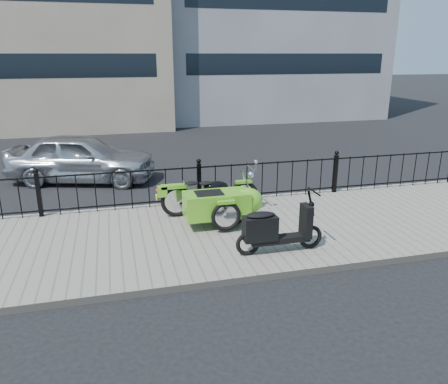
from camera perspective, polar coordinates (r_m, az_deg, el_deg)
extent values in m
plane|color=black|center=(9.20, -1.61, -4.72)|extent=(120.00, 120.00, 0.00)
cube|color=gray|center=(8.72, -0.87, -5.56)|extent=(30.00, 3.80, 0.12)
cube|color=gray|center=(10.49, -3.37, -1.51)|extent=(30.00, 0.10, 0.12)
cylinder|color=black|center=(10.09, -3.31, 3.23)|extent=(14.00, 0.04, 0.04)
cylinder|color=black|center=(10.31, -3.23, -0.81)|extent=(14.00, 0.04, 0.04)
cube|color=black|center=(10.16, -23.02, -0.38)|extent=(0.09, 0.09, 0.96)
sphere|color=black|center=(10.02, -23.38, 2.56)|extent=(0.11, 0.11, 0.11)
cube|color=black|center=(10.20, -3.27, 1.11)|extent=(0.09, 0.09, 0.96)
sphere|color=black|center=(10.06, -3.32, 4.06)|extent=(0.11, 0.11, 0.11)
cube|color=black|center=(11.37, 14.31, 2.33)|extent=(0.09, 0.09, 0.96)
sphere|color=black|center=(11.25, 14.52, 4.98)|extent=(0.11, 0.11, 0.11)
cube|color=black|center=(20.74, -26.83, 14.46)|extent=(12.50, 0.06, 1.00)
cube|color=black|center=(23.09, 8.50, 16.23)|extent=(10.50, 0.06, 1.00)
torus|color=black|center=(9.74, 2.56, -0.52)|extent=(0.69, 0.09, 0.69)
torus|color=black|center=(9.43, -6.20, -1.22)|extent=(0.69, 0.09, 0.69)
torus|color=black|center=(8.52, 0.27, -3.20)|extent=(0.60, 0.08, 0.60)
cube|color=gray|center=(9.55, -1.75, -0.75)|extent=(0.34, 0.22, 0.24)
cylinder|color=black|center=(9.57, -1.75, -1.15)|extent=(1.40, 0.04, 0.04)
ellipsoid|color=black|center=(9.50, -1.06, 0.68)|extent=(0.54, 0.29, 0.26)
cylinder|color=silver|center=(9.62, 3.63, 3.08)|extent=(0.03, 0.56, 0.03)
cylinder|color=silver|center=(9.66, 2.92, 1.26)|extent=(0.25, 0.04, 0.59)
sphere|color=silver|center=(9.65, 3.50, 2.27)|extent=(0.15, 0.15, 0.15)
cube|color=#5EB320|center=(9.64, 2.58, 1.35)|extent=(0.36, 0.12, 0.06)
cube|color=#5EB320|center=(9.32, -6.57, 0.73)|extent=(0.55, 0.16, 0.08)
ellipsoid|color=black|center=(9.43, -2.37, 1.16)|extent=(0.31, 0.22, 0.08)
ellipsoid|color=black|center=(9.36, -4.28, 1.14)|extent=(0.31, 0.22, 0.08)
sphere|color=red|center=(9.30, -8.70, 0.22)|extent=(0.07, 0.07, 0.07)
cube|color=yellow|center=(9.45, -8.83, -0.66)|extent=(0.02, 0.14, 0.10)
cube|color=#5EB320|center=(8.81, -1.00, -1.62)|extent=(1.30, 0.62, 0.50)
ellipsoid|color=#5EB320|center=(8.97, 3.04, -1.13)|extent=(0.65, 0.60, 0.54)
cube|color=black|center=(8.71, -1.97, -0.27)|extent=(0.55, 0.43, 0.06)
cube|color=#5EB320|center=(8.42, 0.28, -1.36)|extent=(0.34, 0.11, 0.06)
torus|color=black|center=(8.07, 11.23, -5.74)|extent=(0.44, 0.08, 0.44)
torus|color=black|center=(7.66, 3.15, -6.73)|extent=(0.44, 0.08, 0.44)
cube|color=black|center=(7.84, 7.31, -6.13)|extent=(1.08, 0.24, 0.11)
cube|color=black|center=(7.62, 4.73, -4.74)|extent=(0.59, 0.28, 0.43)
ellipsoid|color=black|center=(7.53, 4.78, -3.00)|extent=(0.50, 0.25, 0.10)
cube|color=black|center=(7.91, 10.66, -3.72)|extent=(0.13, 0.32, 0.59)
cylinder|color=black|center=(7.83, 11.30, -1.46)|extent=(0.17, 0.04, 0.48)
cylinder|color=black|center=(7.78, 11.68, 0.06)|extent=(0.03, 0.47, 0.03)
torus|color=black|center=(8.90, 1.24, -2.28)|extent=(0.70, 0.14, 0.69)
imported|color=#B2B5B9|center=(12.98, -18.11, 4.27)|extent=(4.35, 2.72, 1.38)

